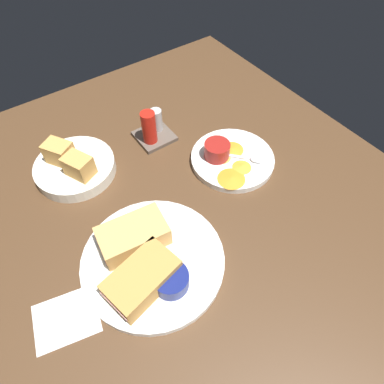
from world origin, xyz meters
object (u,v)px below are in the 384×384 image
(bread_basket_rear, at_px, (74,166))
(ramekin_light_gravy, at_px, (217,150))
(ramekin_dark_sauce, at_px, (171,280))
(sandwich_half_near, at_px, (133,236))
(plate_chips_companion, at_px, (232,159))
(condiment_caddy, at_px, (153,129))
(sandwich_half_far, at_px, (142,279))
(spoon_by_gravy_ramekin, at_px, (251,159))
(spoon_by_dark_ramekin, at_px, (152,264))
(plate_sandwich_main, at_px, (153,261))

(bread_basket_rear, bearing_deg, ramekin_light_gravy, -28.57)
(ramekin_dark_sauce, relative_size, ramekin_light_gravy, 1.07)
(ramekin_light_gravy, distance_m, bread_basket_rear, 0.34)
(ramekin_dark_sauce, xyz_separation_m, ramekin_light_gravy, (0.27, 0.21, 0.00))
(sandwich_half_near, relative_size, bread_basket_rear, 0.75)
(plate_chips_companion, bearing_deg, condiment_caddy, 122.53)
(sandwich_half_far, xyz_separation_m, spoon_by_gravy_ramekin, (0.37, 0.12, -0.02))
(spoon_by_dark_ramekin, distance_m, spoon_by_gravy_ramekin, 0.35)
(ramekin_dark_sauce, relative_size, spoon_by_dark_ramekin, 0.67)
(plate_sandwich_main, bearing_deg, condiment_caddy, 58.64)
(spoon_by_dark_ramekin, bearing_deg, ramekin_dark_sauce, -79.84)
(sandwich_half_far, bearing_deg, condiment_caddy, 56.32)
(spoon_by_gravy_ramekin, bearing_deg, sandwich_half_far, -161.88)
(bread_basket_rear, bearing_deg, sandwich_half_far, -91.94)
(sandwich_half_far, height_order, ramekin_light_gravy, sandwich_half_far)
(sandwich_half_near, relative_size, ramekin_light_gravy, 2.27)
(ramekin_light_gravy, xyz_separation_m, spoon_by_gravy_ramekin, (0.06, -0.06, -0.02))
(spoon_by_dark_ramekin, height_order, spoon_by_gravy_ramekin, same)
(sandwich_half_near, distance_m, spoon_by_dark_ramekin, 0.06)
(plate_sandwich_main, xyz_separation_m, ramekin_dark_sauce, (0.00, -0.06, 0.03))
(sandwich_half_far, distance_m, spoon_by_gravy_ramekin, 0.39)
(ramekin_dark_sauce, relative_size, plate_chips_companion, 0.33)
(plate_chips_companion, bearing_deg, sandwich_half_near, -167.61)
(ramekin_light_gravy, bearing_deg, sandwich_half_near, -161.50)
(sandwich_half_near, height_order, ramekin_dark_sauce, sandwich_half_near)
(spoon_by_dark_ramekin, bearing_deg, bread_basket_rear, 93.76)
(sandwich_half_near, xyz_separation_m, spoon_by_gravy_ramekin, (0.34, 0.03, -0.02))
(ramekin_light_gravy, bearing_deg, spoon_by_gravy_ramekin, -44.12)
(sandwich_half_far, bearing_deg, plate_sandwich_main, 40.65)
(spoon_by_dark_ramekin, height_order, ramekin_light_gravy, ramekin_light_gravy)
(plate_sandwich_main, bearing_deg, ramekin_dark_sauce, -88.35)
(sandwich_half_far, bearing_deg, plate_chips_companion, 24.44)
(spoon_by_gravy_ramekin, bearing_deg, bread_basket_rear, 148.35)
(ramekin_light_gravy, bearing_deg, sandwich_half_far, -149.83)
(plate_chips_companion, distance_m, spoon_by_gravy_ramekin, 0.05)
(sandwich_half_far, distance_m, plate_chips_companion, 0.37)
(sandwich_half_near, height_order, sandwich_half_far, same)
(spoon_by_gravy_ramekin, bearing_deg, spoon_by_dark_ramekin, -164.12)
(plate_sandwich_main, height_order, sandwich_half_far, sandwich_half_far)
(plate_sandwich_main, bearing_deg, spoon_by_dark_ramekin, -129.49)
(plate_sandwich_main, height_order, bread_basket_rear, bread_basket_rear)
(sandwich_half_near, height_order, ramekin_light_gravy, sandwich_half_near)
(sandwich_half_far, bearing_deg, ramekin_dark_sauce, -33.88)
(plate_chips_companion, bearing_deg, spoon_by_gravy_ramekin, -47.93)
(sandwich_half_near, distance_m, ramekin_light_gravy, 0.29)
(condiment_caddy, bearing_deg, spoon_by_dark_ramekin, -121.63)
(spoon_by_dark_ramekin, xyz_separation_m, spoon_by_gravy_ramekin, (0.34, 0.10, 0.00))
(condiment_caddy, bearing_deg, plate_chips_companion, -57.47)
(sandwich_half_near, xyz_separation_m, condiment_caddy, (0.19, 0.25, -0.01))
(sandwich_half_far, height_order, ramekin_dark_sauce, sandwich_half_far)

